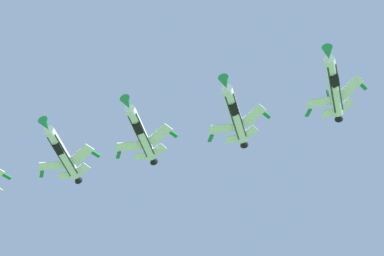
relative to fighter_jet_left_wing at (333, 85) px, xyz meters
name	(u,v)px	position (x,y,z in m)	size (l,w,h in m)	color
fighter_jet_left_wing	(333,85)	(0.00, 0.00, 0.00)	(11.35, 14.06, 4.98)	silver
fighter_jet_right_wing	(234,113)	(-12.34, 9.18, -1.56)	(11.44, 14.06, 4.72)	silver
fighter_jet_left_outer	(140,132)	(-24.58, 18.41, -1.36)	(11.48, 14.06, 4.54)	silver
fighter_jet_right_outer	(62,152)	(-35.26, 26.52, -2.15)	(11.50, 14.06, 4.49)	silver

